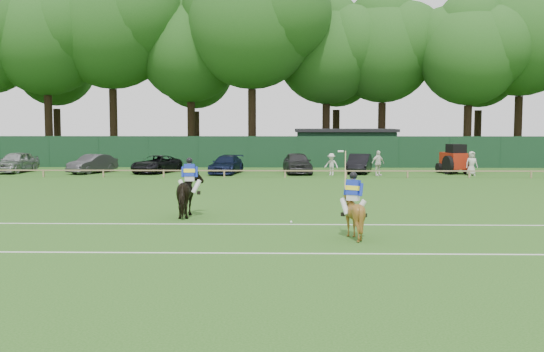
{
  "coord_description": "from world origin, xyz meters",
  "views": [
    {
      "loc": [
        1.13,
        -23.53,
        3.7
      ],
      "look_at": [
        0.5,
        3.0,
        1.4
      ],
      "focal_mm": 42.0,
      "sensor_mm": 36.0,
      "label": 1
    }
  ],
  "objects_px": {
    "sedan_navy": "(226,165)",
    "polo_ball": "(291,222)",
    "utility_shed": "(345,147)",
    "tractor": "(454,160)",
    "spectator_mid": "(378,163)",
    "sedan_silver": "(16,162)",
    "spectator_left": "(331,164)",
    "suv_black": "(156,164)",
    "sedan_grey": "(92,164)",
    "horse_chestnut": "(353,214)",
    "estate_black": "(359,164)",
    "horse_dark": "(190,194)",
    "hatch_grey": "(297,163)",
    "spectator_right": "(472,163)"
  },
  "relations": [
    {
      "from": "sedan_grey",
      "to": "suv_black",
      "type": "xyz_separation_m",
      "value": [
        4.51,
        0.29,
        -0.04
      ]
    },
    {
      "from": "utility_shed",
      "to": "sedan_silver",
      "type": "bearing_deg",
      "value": -161.17
    },
    {
      "from": "horse_dark",
      "to": "estate_black",
      "type": "xyz_separation_m",
      "value": [
        8.9,
        20.93,
        -0.2
      ]
    },
    {
      "from": "horse_chestnut",
      "to": "suv_black",
      "type": "height_order",
      "value": "horse_chestnut"
    },
    {
      "from": "sedan_navy",
      "to": "tractor",
      "type": "height_order",
      "value": "tractor"
    },
    {
      "from": "spectator_mid",
      "to": "utility_shed",
      "type": "xyz_separation_m",
      "value": [
        -1.28,
        10.44,
        0.68
      ]
    },
    {
      "from": "horse_chestnut",
      "to": "horse_dark",
      "type": "bearing_deg",
      "value": -7.06
    },
    {
      "from": "estate_black",
      "to": "spectator_left",
      "type": "relative_size",
      "value": 2.75
    },
    {
      "from": "sedan_navy",
      "to": "spectator_right",
      "type": "bearing_deg",
      "value": 4.87
    },
    {
      "from": "hatch_grey",
      "to": "tractor",
      "type": "xyz_separation_m",
      "value": [
        11.05,
        0.14,
        0.23
      ]
    },
    {
      "from": "sedan_navy",
      "to": "horse_dark",
      "type": "bearing_deg",
      "value": -79.49
    },
    {
      "from": "spectator_mid",
      "to": "sedan_silver",
      "type": "bearing_deg",
      "value": 146.64
    },
    {
      "from": "horse_dark",
      "to": "tractor",
      "type": "bearing_deg",
      "value": -130.45
    },
    {
      "from": "sedan_grey",
      "to": "polo_ball",
      "type": "bearing_deg",
      "value": -33.95
    },
    {
      "from": "estate_black",
      "to": "hatch_grey",
      "type": "bearing_deg",
      "value": -160.8
    },
    {
      "from": "horse_chestnut",
      "to": "sedan_navy",
      "type": "relative_size",
      "value": 0.35
    },
    {
      "from": "estate_black",
      "to": "polo_ball",
      "type": "bearing_deg",
      "value": -89.73
    },
    {
      "from": "horse_dark",
      "to": "spectator_right",
      "type": "distance_m",
      "value": 25.03
    },
    {
      "from": "spectator_mid",
      "to": "utility_shed",
      "type": "bearing_deg",
      "value": 68.37
    },
    {
      "from": "suv_black",
      "to": "spectator_right",
      "type": "xyz_separation_m",
      "value": [
        21.89,
        -1.78,
        0.21
      ]
    },
    {
      "from": "suv_black",
      "to": "estate_black",
      "type": "distance_m",
      "value": 14.51
    },
    {
      "from": "suv_black",
      "to": "spectator_left",
      "type": "distance_m",
      "value": 12.51
    },
    {
      "from": "utility_shed",
      "to": "tractor",
      "type": "distance_m",
      "value": 11.06
    },
    {
      "from": "polo_ball",
      "to": "hatch_grey",
      "type": "bearing_deg",
      "value": 88.52
    },
    {
      "from": "spectator_mid",
      "to": "utility_shed",
      "type": "distance_m",
      "value": 10.54
    },
    {
      "from": "sedan_navy",
      "to": "suv_black",
      "type": "bearing_deg",
      "value": -177.32
    },
    {
      "from": "sedan_grey",
      "to": "utility_shed",
      "type": "height_order",
      "value": "utility_shed"
    },
    {
      "from": "horse_dark",
      "to": "hatch_grey",
      "type": "distance_m",
      "value": 20.92
    },
    {
      "from": "utility_shed",
      "to": "tractor",
      "type": "xyz_separation_m",
      "value": [
        6.9,
        -8.63,
        -0.55
      ]
    },
    {
      "from": "sedan_silver",
      "to": "sedan_grey",
      "type": "xyz_separation_m",
      "value": [
        5.66,
        -0.39,
        -0.09
      ]
    },
    {
      "from": "spectator_mid",
      "to": "tractor",
      "type": "distance_m",
      "value": 5.9
    },
    {
      "from": "tractor",
      "to": "suv_black",
      "type": "bearing_deg",
      "value": 166.21
    },
    {
      "from": "estate_black",
      "to": "utility_shed",
      "type": "height_order",
      "value": "utility_shed"
    },
    {
      "from": "sedan_grey",
      "to": "suv_black",
      "type": "distance_m",
      "value": 4.52
    },
    {
      "from": "horse_dark",
      "to": "hatch_grey",
      "type": "relative_size",
      "value": 0.47
    },
    {
      "from": "estate_black",
      "to": "spectator_mid",
      "type": "distance_m",
      "value": 2.39
    },
    {
      "from": "spectator_left",
      "to": "polo_ball",
      "type": "bearing_deg",
      "value": -74.19
    },
    {
      "from": "spectator_left",
      "to": "utility_shed",
      "type": "height_order",
      "value": "utility_shed"
    },
    {
      "from": "sedan_navy",
      "to": "polo_ball",
      "type": "distance_m",
      "value": 22.16
    },
    {
      "from": "estate_black",
      "to": "spectator_left",
      "type": "distance_m",
      "value": 2.83
    },
    {
      "from": "horse_chestnut",
      "to": "estate_black",
      "type": "relative_size",
      "value": 0.37
    },
    {
      "from": "suv_black",
      "to": "polo_ball",
      "type": "xyz_separation_m",
      "value": [
        9.52,
        -22.27,
        -0.58
      ]
    },
    {
      "from": "spectator_mid",
      "to": "hatch_grey",
      "type": "bearing_deg",
      "value": 134.35
    },
    {
      "from": "hatch_grey",
      "to": "tractor",
      "type": "height_order",
      "value": "tractor"
    },
    {
      "from": "spectator_mid",
      "to": "sedan_grey",
      "type": "bearing_deg",
      "value": 146.43
    },
    {
      "from": "sedan_silver",
      "to": "suv_black",
      "type": "height_order",
      "value": "sedan_silver"
    },
    {
      "from": "sedan_silver",
      "to": "utility_shed",
      "type": "distance_m",
      "value": 25.79
    },
    {
      "from": "suv_black",
      "to": "sedan_silver",
      "type": "bearing_deg",
      "value": -160.65
    },
    {
      "from": "estate_black",
      "to": "polo_ball",
      "type": "xyz_separation_m",
      "value": [
        -4.99,
        -22.41,
        -0.63
      ]
    },
    {
      "from": "sedan_navy",
      "to": "utility_shed",
      "type": "bearing_deg",
      "value": 53.5
    }
  ]
}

